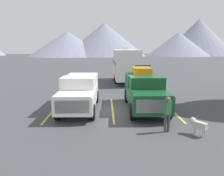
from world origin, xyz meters
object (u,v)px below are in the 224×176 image
Objects in this scene: camper_trailer_a at (126,64)px; person_a at (167,112)px; dog at (197,124)px; pickup_truck_b at (144,90)px; pickup_truck_a at (80,91)px.

camper_trailer_a is 4.87× the size of person_a.
dog is (1.84, -15.11, -1.55)m from camper_trailer_a.
person_a is at bearing -84.58° from pickup_truck_b.
camper_trailer_a is (-0.21, 10.77, 0.82)m from pickup_truck_b.
pickup_truck_b is 3.47× the size of person_a.
pickup_truck_b is 7.37× the size of dog.
pickup_truck_b is at bearing -88.89° from camper_trailer_a.
dog is at bearing -37.12° from pickup_truck_a.
dog is (1.63, -4.34, -0.73)m from pickup_truck_b.
pickup_truck_a is 7.20m from dog.
pickup_truck_b is at bearing 0.26° from pickup_truck_a.
pickup_truck_b is 10.80m from camper_trailer_a.
pickup_truck_b reaches higher than dog.
pickup_truck_a is 3.36× the size of person_a.
dog is (1.25, -0.35, -0.46)m from person_a.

